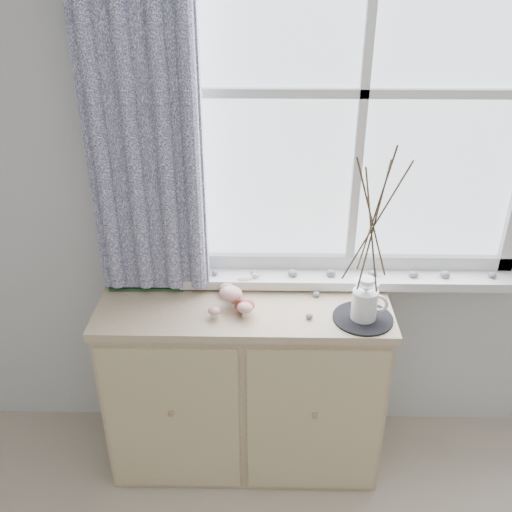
{
  "coord_description": "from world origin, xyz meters",
  "views": [
    {
      "loc": [
        -0.06,
        -0.19,
        2.14
      ],
      "look_at": [
        -0.1,
        1.7,
        1.1
      ],
      "focal_mm": 40.0,
      "sensor_mm": 36.0,
      "label": 1
    }
  ],
  "objects_px": {
    "sideboard": "(245,384)",
    "botanical_book": "(144,263)",
    "toadstool_cluster": "(232,299)",
    "twig_pitcher": "(374,220)"
  },
  "relations": [
    {
      "from": "sideboard",
      "to": "twig_pitcher",
      "type": "distance_m",
      "value": 0.98
    },
    {
      "from": "sideboard",
      "to": "botanical_book",
      "type": "distance_m",
      "value": 0.7
    },
    {
      "from": "toadstool_cluster",
      "to": "twig_pitcher",
      "type": "height_order",
      "value": "twig_pitcher"
    },
    {
      "from": "sideboard",
      "to": "twig_pitcher",
      "type": "height_order",
      "value": "twig_pitcher"
    },
    {
      "from": "toadstool_cluster",
      "to": "twig_pitcher",
      "type": "distance_m",
      "value": 0.64
    },
    {
      "from": "botanical_book",
      "to": "twig_pitcher",
      "type": "distance_m",
      "value": 0.96
    },
    {
      "from": "toadstool_cluster",
      "to": "sideboard",
      "type": "bearing_deg",
      "value": 42.29
    },
    {
      "from": "botanical_book",
      "to": "sideboard",
      "type": "bearing_deg",
      "value": -15.52
    },
    {
      "from": "sideboard",
      "to": "botanical_book",
      "type": "bearing_deg",
      "value": 165.6
    },
    {
      "from": "botanical_book",
      "to": "twig_pitcher",
      "type": "height_order",
      "value": "twig_pitcher"
    }
  ]
}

